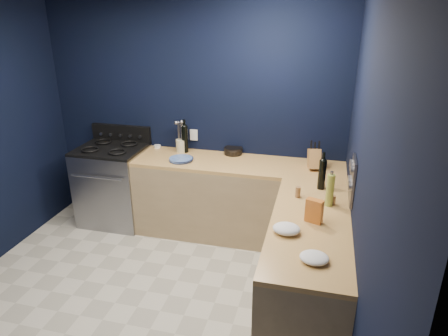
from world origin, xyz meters
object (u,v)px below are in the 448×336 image
(gas_range, at_px, (114,186))
(plate_stack, at_px, (181,159))
(utensil_crock, at_px, (181,146))
(crouton_bag, at_px, (314,211))
(knife_block, at_px, (314,159))

(gas_range, xyz_separation_m, plate_stack, (0.90, -0.08, 0.46))
(utensil_crock, height_order, crouton_bag, crouton_bag)
(gas_range, height_order, knife_block, knife_block)
(crouton_bag, bearing_deg, utensil_crock, 160.52)
(gas_range, xyz_separation_m, crouton_bag, (2.38, -1.12, 0.54))
(utensil_crock, distance_m, knife_block, 1.53)
(knife_block, bearing_deg, gas_range, 170.29)
(gas_range, bearing_deg, utensil_crock, 13.63)
(knife_block, bearing_deg, utensil_crock, 163.59)
(gas_range, height_order, crouton_bag, crouton_bag)
(gas_range, bearing_deg, knife_block, 1.27)
(gas_range, xyz_separation_m, utensil_crock, (0.81, 0.20, 0.52))
(gas_range, xyz_separation_m, knife_block, (2.34, 0.05, 0.54))
(gas_range, height_order, utensil_crock, utensil_crock)
(plate_stack, height_order, knife_block, knife_block)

